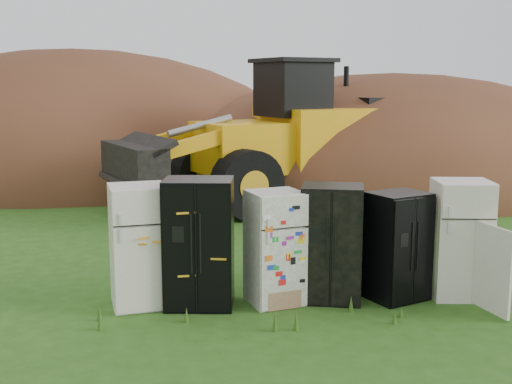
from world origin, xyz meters
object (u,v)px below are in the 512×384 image
fridge_black_side (199,243)px  fridge_open_door (460,239)px  wheel_loader (261,133)px  fridge_black_right (397,246)px  fridge_sticker (275,247)px  fridge_leftmost (139,246)px  fridge_dark_mid (332,243)px

fridge_black_side → fridge_open_door: fridge_black_side is taller
wheel_loader → fridge_black_right: bearing=-103.9°
fridge_black_right → wheel_loader: bearing=75.5°
fridge_sticker → fridge_leftmost: bearing=161.3°
fridge_black_right → fridge_black_side: bearing=155.8°
fridge_black_side → fridge_sticker: fridge_black_side is taller
fridge_leftmost → fridge_dark_mid: size_ratio=1.03×
fridge_dark_mid → wheel_loader: wheel_loader is taller
fridge_black_right → fridge_open_door: (1.00, 0.03, 0.08)m
fridge_open_door → wheel_loader: (-2.39, 7.52, 1.04)m
fridge_sticker → fridge_dark_mid: (0.88, 0.06, 0.03)m
fridge_open_door → fridge_sticker: bearing=-172.4°
fridge_leftmost → wheel_loader: 7.99m
fridge_black_side → wheel_loader: size_ratio=0.24×
fridge_black_side → fridge_sticker: 1.13m
fridge_black_right → wheel_loader: size_ratio=0.20×
fridge_black_side → wheel_loader: 7.83m
fridge_black_side → wheel_loader: bearing=83.9°
fridge_black_side → fridge_black_right: size_ratio=1.15×
fridge_leftmost → fridge_black_side: fridge_black_side is taller
fridge_sticker → fridge_black_right: (1.88, 0.02, -0.03)m
fridge_sticker → fridge_black_right: 1.88m
fridge_black_right → fridge_dark_mid: bearing=152.7°
fridge_dark_mid → fridge_black_right: 1.00m
fridge_open_door → wheel_loader: wheel_loader is taller
fridge_leftmost → fridge_black_right: size_ratio=1.10×
fridge_black_side → fridge_sticker: (1.13, 0.02, -0.10)m
fridge_leftmost → fridge_open_door: (4.90, -0.01, 0.00)m
fridge_dark_mid → fridge_black_right: size_ratio=1.07×
fridge_black_side → fridge_open_door: (4.00, 0.07, -0.04)m
fridge_black_side → fridge_leftmost: bearing=-179.1°
wheel_loader → fridge_dark_mid: bearing=-111.4°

